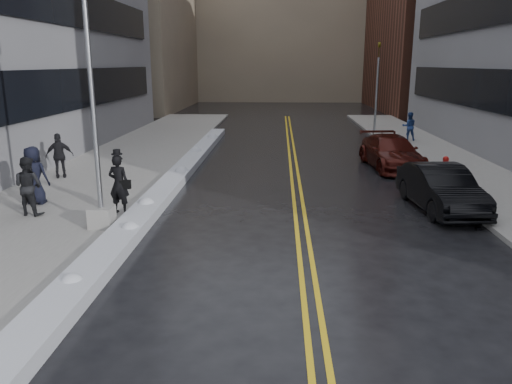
# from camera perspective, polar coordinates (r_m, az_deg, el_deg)

# --- Properties ---
(ground) EXTENTS (160.00, 160.00, 0.00)m
(ground) POSITION_cam_1_polar(r_m,az_deg,el_deg) (12.61, -5.78, -7.75)
(ground) COLOR black
(ground) RESTS_ON ground
(sidewalk_west) EXTENTS (5.50, 50.00, 0.15)m
(sidewalk_west) POSITION_cam_1_polar(r_m,az_deg,el_deg) (23.30, -16.29, 2.32)
(sidewalk_west) COLOR gray
(sidewalk_west) RESTS_ON ground
(sidewalk_east) EXTENTS (4.00, 50.00, 0.15)m
(sidewalk_east) POSITION_cam_1_polar(r_m,az_deg,el_deg) (23.52, 23.05, 1.84)
(sidewalk_east) COLOR gray
(sidewalk_east) RESTS_ON ground
(lane_line_left) EXTENTS (0.12, 50.00, 0.01)m
(lane_line_left) POSITION_cam_1_polar(r_m,az_deg,el_deg) (22.06, 4.06, 2.02)
(lane_line_left) COLOR gold
(lane_line_left) RESTS_ON ground
(lane_line_right) EXTENTS (0.12, 50.00, 0.01)m
(lane_line_right) POSITION_cam_1_polar(r_m,az_deg,el_deg) (22.07, 4.84, 2.01)
(lane_line_right) COLOR gold
(lane_line_right) RESTS_ON ground
(snow_ridge) EXTENTS (0.90, 30.00, 0.34)m
(snow_ridge) POSITION_cam_1_polar(r_m,az_deg,el_deg) (20.51, -9.34, 1.38)
(snow_ridge) COLOR #B9BBC3
(snow_ridge) RESTS_ON ground
(building_west_far) EXTENTS (14.00, 22.00, 18.00)m
(building_west_far) POSITION_cam_1_polar(r_m,az_deg,el_deg) (58.32, -15.35, 18.18)
(building_west_far) COLOR gray
(building_west_far) RESTS_ON ground
(building_far) EXTENTS (36.00, 16.00, 22.00)m
(building_far) POSITION_cam_1_polar(r_m,az_deg,el_deg) (71.81, 3.02, 19.46)
(building_far) COLOR gray
(building_far) RESTS_ON ground
(lamppost) EXTENTS (0.65, 0.65, 7.62)m
(lamppost) POSITION_cam_1_polar(r_m,az_deg,el_deg) (14.64, -17.81, 5.06)
(lamppost) COLOR gray
(lamppost) RESTS_ON sidewalk_west
(fire_hydrant) EXTENTS (0.26, 0.26, 0.73)m
(fire_hydrant) POSITION_cam_1_polar(r_m,az_deg,el_deg) (23.09, 20.84, 3.04)
(fire_hydrant) COLOR maroon
(fire_hydrant) RESTS_ON sidewalk_east
(traffic_signal) EXTENTS (0.16, 0.20, 6.00)m
(traffic_signal) POSITION_cam_1_polar(r_m,az_deg,el_deg) (36.19, 13.66, 11.95)
(traffic_signal) COLOR gray
(traffic_signal) RESTS_ON sidewalk_east
(pedestrian_fedora) EXTENTS (0.76, 0.58, 1.88)m
(pedestrian_fedora) POSITION_cam_1_polar(r_m,az_deg,el_deg) (16.18, -15.40, 0.87)
(pedestrian_fedora) COLOR black
(pedestrian_fedora) RESTS_ON sidewalk_west
(pedestrian_b) EXTENTS (1.03, 0.88, 1.84)m
(pedestrian_b) POSITION_cam_1_polar(r_m,az_deg,el_deg) (16.99, -24.59, 0.63)
(pedestrian_b) COLOR black
(pedestrian_b) RESTS_ON sidewalk_west
(pedestrian_c) EXTENTS (0.98, 0.67, 1.96)m
(pedestrian_c) POSITION_cam_1_polar(r_m,az_deg,el_deg) (18.24, -24.04, 1.75)
(pedestrian_c) COLOR black
(pedestrian_c) RESTS_ON sidewalk_west
(pedestrian_d) EXTENTS (1.17, 0.83, 1.84)m
(pedestrian_d) POSITION_cam_1_polar(r_m,az_deg,el_deg) (22.09, -21.52, 3.88)
(pedestrian_d) COLOR black
(pedestrian_d) RESTS_ON sidewalk_west
(pedestrian_east) EXTENTS (0.85, 0.68, 1.72)m
(pedestrian_east) POSITION_cam_1_polar(r_m,az_deg,el_deg) (32.25, 17.09, 7.19)
(pedestrian_east) COLOR navy
(pedestrian_east) RESTS_ON sidewalk_east
(car_black) EXTENTS (2.00, 4.67, 1.50)m
(car_black) POSITION_cam_1_polar(r_m,az_deg,el_deg) (17.59, 20.37, 0.40)
(car_black) COLOR black
(car_black) RESTS_ON ground
(car_maroon) EXTENTS (2.57, 5.33, 1.50)m
(car_maroon) POSITION_cam_1_polar(r_m,az_deg,el_deg) (24.08, 15.20, 4.40)
(car_maroon) COLOR #380C08
(car_maroon) RESTS_ON ground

